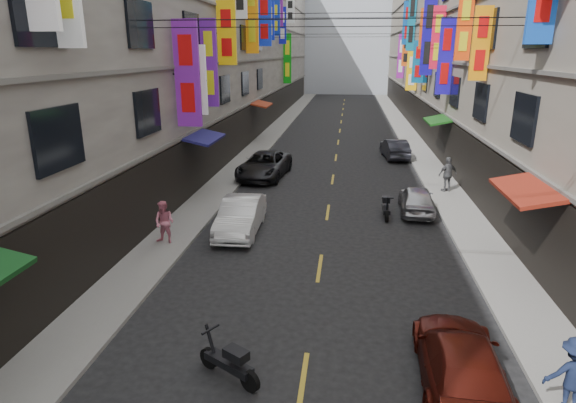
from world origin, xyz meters
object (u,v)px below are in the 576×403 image
(scooter_far_right, at_px, (386,207))
(car_right_near, at_px, (460,362))
(car_right_mid, at_px, (417,199))
(car_right_far, at_px, (395,149))
(scooter_crossing, at_px, (229,362))
(pedestrian_rnear, at_px, (573,375))
(car_left_mid, at_px, (241,216))
(car_left_far, at_px, (264,165))
(pedestrian_lfar, at_px, (164,222))
(pedestrian_rfar, at_px, (448,174))

(scooter_far_right, bearing_deg, car_right_near, 94.38)
(car_right_mid, relative_size, car_right_far, 0.91)
(scooter_crossing, relative_size, car_right_near, 0.37)
(car_right_far, bearing_deg, car_right_mid, 83.38)
(scooter_far_right, height_order, pedestrian_rnear, pedestrian_rnear)
(scooter_crossing, bearing_deg, scooter_far_right, 12.06)
(scooter_far_right, relative_size, car_left_mid, 0.42)
(scooter_far_right, xyz_separation_m, car_left_far, (-6.58, 6.33, 0.28))
(car_right_far, bearing_deg, pedestrian_rnear, 86.64)
(car_right_near, distance_m, pedestrian_rnear, 2.11)
(car_right_far, bearing_deg, pedestrian_lfar, 53.27)
(car_left_mid, distance_m, pedestrian_lfar, 3.08)
(scooter_far_right, height_order, car_left_far, car_left_far)
(pedestrian_rnear, bearing_deg, scooter_crossing, 1.67)
(car_left_mid, relative_size, car_right_mid, 1.16)
(car_left_far, bearing_deg, car_right_far, 43.64)
(car_left_far, bearing_deg, scooter_crossing, -77.30)
(scooter_far_right, relative_size, car_right_near, 0.42)
(car_left_far, relative_size, car_right_mid, 1.42)
(scooter_far_right, height_order, car_right_far, car_right_far)
(car_left_mid, distance_m, car_left_far, 9.00)
(scooter_crossing, distance_m, car_right_mid, 13.78)
(pedestrian_rfar, bearing_deg, car_left_far, -38.26)
(car_left_far, height_order, pedestrian_rnear, pedestrian_rnear)
(car_right_near, bearing_deg, scooter_far_right, -83.83)
(scooter_far_right, distance_m, car_right_mid, 1.64)
(car_right_mid, height_order, pedestrian_rfar, pedestrian_rfar)
(car_left_mid, height_order, pedestrian_rnear, pedestrian_rnear)
(scooter_crossing, bearing_deg, pedestrian_lfar, 62.05)
(scooter_crossing, distance_m, car_right_far, 25.07)
(car_right_far, bearing_deg, pedestrian_rfar, 96.30)
(scooter_crossing, relative_size, car_left_far, 0.31)
(car_right_near, bearing_deg, car_right_far, -89.38)
(car_left_mid, relative_size, pedestrian_lfar, 2.61)
(car_left_far, relative_size, pedestrian_lfar, 3.19)
(car_right_near, bearing_deg, pedestrian_rnear, 165.10)
(scooter_crossing, xyz_separation_m, pedestrian_rfar, (7.58, 15.92, 0.58))
(car_right_far, xyz_separation_m, pedestrian_rfar, (1.95, -8.50, 0.36))
(scooter_far_right, xyz_separation_m, pedestrian_rnear, (2.82, -11.96, 0.49))
(car_left_mid, height_order, car_right_mid, car_left_mid)
(scooter_far_right, bearing_deg, car_left_far, -43.60)
(car_right_far, bearing_deg, scooter_far_right, 76.99)
(scooter_crossing, bearing_deg, car_right_mid, 7.64)
(scooter_far_right, relative_size, pedestrian_lfar, 1.10)
(car_right_near, xyz_separation_m, pedestrian_lfar, (-9.31, 6.93, 0.31))
(car_left_far, bearing_deg, pedestrian_rnear, -57.56)
(car_left_far, height_order, pedestrian_rfar, pedestrian_rfar)
(scooter_far_right, distance_m, car_left_mid, 6.55)
(scooter_far_right, height_order, car_left_mid, car_left_mid)
(car_right_far, bearing_deg, car_left_far, 31.78)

